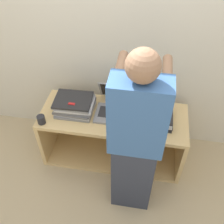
% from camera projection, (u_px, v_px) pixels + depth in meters
% --- Properties ---
extents(ground_plane, '(12.00, 12.00, 0.00)m').
position_uv_depth(ground_plane, '(109.00, 174.00, 2.70)').
color(ground_plane, tan).
extents(wall_back, '(8.00, 0.05, 2.40)m').
position_uv_depth(wall_back, '(120.00, 37.00, 2.32)').
color(wall_back, beige).
rests_on(wall_back, ground_plane).
extents(cart, '(1.40, 0.54, 0.59)m').
position_uv_depth(cart, '(114.00, 131.00, 2.73)').
color(cart, tan).
rests_on(cart, ground_plane).
extents(laptop_open, '(0.34, 0.40, 0.26)m').
position_uv_depth(laptop_open, '(115.00, 106.00, 2.49)').
color(laptop_open, gray).
rests_on(laptop_open, cart).
extents(laptop_stack_left, '(0.37, 0.29, 0.15)m').
position_uv_depth(laptop_stack_left, '(75.00, 105.00, 2.47)').
color(laptop_stack_left, gray).
rests_on(laptop_stack_left, cart).
extents(laptop_stack_right, '(0.36, 0.29, 0.10)m').
position_uv_depth(laptop_stack_right, '(154.00, 116.00, 2.40)').
color(laptop_stack_right, '#232326').
rests_on(laptop_stack_right, cart).
extents(person, '(0.40, 0.53, 1.61)m').
position_uv_depth(person, '(135.00, 143.00, 1.96)').
color(person, '#2D3342').
rests_on(person, ground_plane).
extents(mug, '(0.07, 0.07, 0.08)m').
position_uv_depth(mug, '(41.00, 120.00, 2.38)').
color(mug, '#232328').
rests_on(mug, cart).
extents(inventory_tag, '(0.06, 0.02, 0.01)m').
position_uv_depth(inventory_tag, '(72.00, 104.00, 2.37)').
color(inventory_tag, red).
rests_on(inventory_tag, laptop_stack_left).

